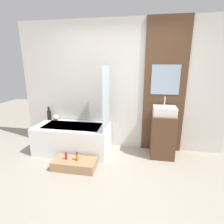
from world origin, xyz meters
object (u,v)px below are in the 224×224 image
object	(u,v)px
vase_round_light	(56,118)
wooden_step_bench	(75,164)
bottle_soap_secondary	(77,157)
vase_tall_dark	(49,115)
bathtub	(73,138)
sink	(165,111)
bottle_soap_primary	(66,156)

from	to	relation	value
vase_round_light	wooden_step_bench	bearing A→B (deg)	-49.22
wooden_step_bench	bottle_soap_secondary	xyz separation A→B (m)	(0.06, 0.00, 0.15)
wooden_step_bench	vase_tall_dark	xyz separation A→B (m)	(-0.91, 0.89, 0.60)
bathtub	sink	distance (m)	1.90
vase_tall_dark	bottle_soap_secondary	world-z (taller)	vase_tall_dark
vase_tall_dark	vase_round_light	world-z (taller)	vase_tall_dark
wooden_step_bench	bottle_soap_secondary	bearing A→B (deg)	0.00
bathtub	vase_round_light	world-z (taller)	vase_round_light
bathtub	wooden_step_bench	world-z (taller)	bathtub
vase_round_light	vase_tall_dark	bearing A→B (deg)	172.33
sink	vase_round_light	xyz separation A→B (m)	(-2.27, 0.14, -0.29)
bottle_soap_primary	bottle_soap_secondary	world-z (taller)	bottle_soap_secondary
wooden_step_bench	bathtub	bearing A→B (deg)	113.08
vase_tall_dark	bottle_soap_primary	world-z (taller)	vase_tall_dark
bathtub	vase_round_light	xyz separation A→B (m)	(-0.49, 0.26, 0.34)
vase_tall_dark	bottle_soap_secondary	xyz separation A→B (m)	(0.96, -0.89, -0.45)
sink	bottle_soap_primary	bearing A→B (deg)	-156.46
vase_tall_dark	bottle_soap_primary	xyz separation A→B (m)	(0.76, -0.89, -0.46)
bathtub	sink	size ratio (longest dim) A/B	3.54
vase_round_light	bottle_soap_secondary	size ratio (longest dim) A/B	0.86
vase_tall_dark	bathtub	bearing A→B (deg)	-23.20
vase_tall_dark	bottle_soap_secondary	size ratio (longest dim) A/B	1.92
vase_round_light	bathtub	bearing A→B (deg)	-27.68
bathtub	vase_round_light	bearing A→B (deg)	152.32
wooden_step_bench	sink	bearing A→B (deg)	25.54
wooden_step_bench	sink	size ratio (longest dim) A/B	1.77
wooden_step_bench	bottle_soap_primary	world-z (taller)	bottle_soap_primary
vase_tall_dark	wooden_step_bench	bearing A→B (deg)	-44.40
vase_tall_dark	vase_round_light	distance (m)	0.17
vase_tall_dark	vase_round_light	bearing A→B (deg)	-7.67
vase_round_light	bottle_soap_primary	xyz separation A→B (m)	(0.60, -0.87, -0.41)
bathtub	bottle_soap_secondary	size ratio (longest dim) A/B	9.75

